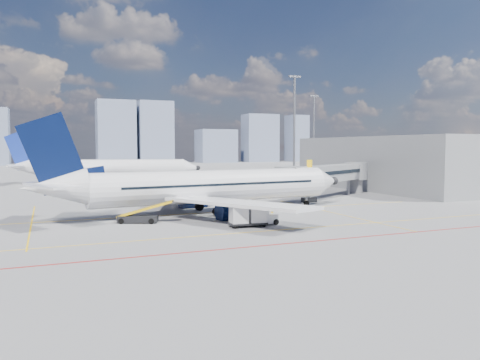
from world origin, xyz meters
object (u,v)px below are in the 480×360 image
Objects in this scene: ramp_worker at (272,212)px; second_aircraft at (104,169)px; main_aircraft at (202,187)px; belt_loader at (139,217)px; cargo_dolly at (248,216)px; baggage_tug at (264,217)px.

second_aircraft is at bearing 25.17° from ramp_worker.
belt_loader is at bearing -159.06° from main_aircraft.
ramp_worker is (13.70, -4.12, 0.31)m from belt_loader.
second_aircraft reaches higher than belt_loader.
ramp_worker is (10.70, -62.21, -2.28)m from second_aircraft.
main_aircraft is 21.90× the size of ramp_worker.
main_aircraft is 10.41× the size of cargo_dolly.
belt_loader reaches higher than ramp_worker.
main_aircraft is at bearing -70.74° from second_aircraft.
belt_loader is at bearing 150.50° from baggage_tug.
second_aircraft is at bearing 110.46° from belt_loader.
cargo_dolly reaches higher than baggage_tug.
belt_loader is 14.31m from ramp_worker.
second_aircraft reaches higher than main_aircraft.
belt_loader is (-11.78, 6.12, -0.19)m from baggage_tug.
main_aircraft is 0.99× the size of second_aircraft.
main_aircraft is 11.07m from cargo_dolly.
main_aircraft is 54.19m from second_aircraft.
belt_loader is (-2.99, -58.08, -2.59)m from second_aircraft.
baggage_tug is at bearing -68.63° from second_aircraft.
cargo_dolly is (6.69, -64.71, -2.07)m from second_aircraft.
second_aircraft is 65.09m from cargo_dolly.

